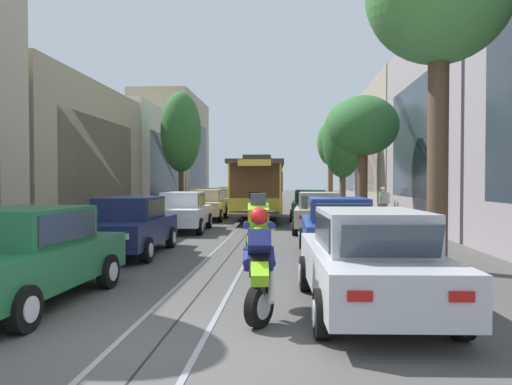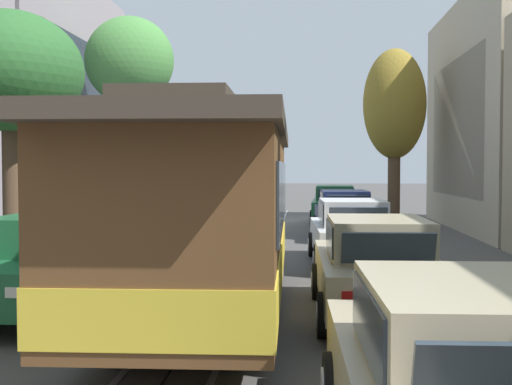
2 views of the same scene
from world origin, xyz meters
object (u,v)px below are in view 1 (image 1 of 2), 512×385
object	(u,v)px
parked_car_blue_far_left	(240,195)
parked_car_beige_mid_right	(318,212)
parked_car_blue_second_right	(337,227)
parked_car_green_fourth_right	(310,205)
pedestrian_on_right_pavement	(170,200)
parked_car_green_near_left	(23,256)
street_tree_kerb_right_mid	(343,141)
parked_car_red_sixth_left	(231,197)
cable_car_trolley	(259,188)
street_tree_kerb_right_fourth	(331,144)
pedestrian_crossing_far	(384,201)
parked_car_navy_second_left	(129,225)
motorcycle_with_rider	(259,254)
parked_car_white_mid_left	(183,211)
street_tree_kerb_right_second	(363,127)
street_tree_kerb_left_second	(181,133)
pedestrian_on_left_pavement	(382,201)
parked_car_silver_near_right	(370,260)
parked_car_beige_fifth_left	(221,200)
parked_car_beige_fourth_left	(207,205)

from	to	relation	value
parked_car_blue_far_left	parked_car_beige_mid_right	size ratio (longest dim) A/B	1.00
parked_car_blue_far_left	parked_car_blue_second_right	xyz separation A→B (m)	(5.59, -28.47, 0.00)
parked_car_green_fourth_right	pedestrian_on_right_pavement	world-z (taller)	parked_car_green_fourth_right
parked_car_green_near_left	street_tree_kerb_right_mid	bearing A→B (deg)	71.25
parked_car_blue_second_right	parked_car_red_sixth_left	bearing A→B (deg)	103.95
parked_car_red_sixth_left	cable_car_trolley	size ratio (longest dim) A/B	0.48
street_tree_kerb_right_fourth	pedestrian_crossing_far	distance (m)	16.51
parked_car_navy_second_left	motorcycle_with_rider	size ratio (longest dim) A/B	2.36
parked_car_beige_mid_right	street_tree_kerb_right_mid	xyz separation A→B (m)	(2.17, 11.05, 3.71)
parked_car_white_mid_left	street_tree_kerb_right_second	xyz separation A→B (m)	(7.47, 2.19, 3.57)
street_tree_kerb_left_second	street_tree_kerb_right_second	xyz separation A→B (m)	(9.66, -7.01, -0.54)
pedestrian_on_right_pavement	parked_car_blue_far_left	bearing A→B (deg)	77.09
parked_car_navy_second_left	pedestrian_on_left_pavement	xyz separation A→B (m)	(9.33, 12.65, 0.17)
parked_car_white_mid_left	parked_car_silver_near_right	xyz separation A→B (m)	(5.52, -11.47, 0.00)
motorcycle_with_rider	parked_car_white_mid_left	bearing A→B (deg)	107.74
parked_car_silver_near_right	pedestrian_on_left_pavement	world-z (taller)	pedestrian_on_left_pavement
street_tree_kerb_left_second	pedestrian_crossing_far	size ratio (longest dim) A/B	4.24
parked_car_beige_fifth_left	pedestrian_crossing_far	bearing A→B (deg)	-30.15
street_tree_kerb_right_fourth	pedestrian_on_left_pavement	world-z (taller)	street_tree_kerb_right_fourth
parked_car_beige_fourth_left	parked_car_blue_second_right	xyz separation A→B (m)	(5.58, -11.66, 0.00)
parked_car_red_sixth_left	parked_car_green_near_left	bearing A→B (deg)	-89.94
parked_car_green_fourth_right	parked_car_white_mid_left	bearing A→B (deg)	-133.53
parked_car_green_near_left	parked_car_green_fourth_right	size ratio (longest dim) A/B	1.00
parked_car_beige_fifth_left	parked_car_blue_far_left	xyz separation A→B (m)	(0.07, 11.14, 0.00)
parked_car_beige_fifth_left	street_tree_kerb_left_second	bearing A→B (deg)	-135.09
parked_car_white_mid_left	street_tree_kerb_right_mid	distance (m)	13.97
parked_car_green_fourth_right	pedestrian_crossing_far	xyz separation A→B (m)	(3.80, 0.28, 0.18)
pedestrian_on_left_pavement	pedestrian_crossing_far	size ratio (longest dim) A/B	0.99
street_tree_kerb_right_second	motorcycle_with_rider	bearing A→B (deg)	-104.40
parked_car_red_sixth_left	parked_car_blue_second_right	bearing A→B (deg)	-76.05
street_tree_kerb_right_mid	pedestrian_on_left_pavement	world-z (taller)	street_tree_kerb_right_mid
parked_car_beige_fifth_left	parked_car_blue_second_right	size ratio (longest dim) A/B	1.01
parked_car_blue_second_right	parked_car_white_mid_left	bearing A→B (deg)	132.59
parked_car_white_mid_left	parked_car_beige_fifth_left	distance (m)	11.28
street_tree_kerb_right_mid	street_tree_kerb_right_fourth	bearing A→B (deg)	89.16
parked_car_beige_fifth_left	cable_car_trolley	xyz separation A→B (m)	(2.76, -4.96, 0.86)
cable_car_trolley	pedestrian_on_right_pavement	bearing A→B (deg)	150.01
cable_car_trolley	pedestrian_on_right_pavement	distance (m)	6.56
parked_car_blue_second_right	pedestrian_on_right_pavement	world-z (taller)	parked_car_blue_second_right
parked_car_green_fourth_right	parked_car_beige_mid_right	bearing A→B (deg)	-89.19
parked_car_red_sixth_left	motorcycle_with_rider	size ratio (longest dim) A/B	2.37
parked_car_beige_mid_right	cable_car_trolley	xyz separation A→B (m)	(-2.76, 6.24, 0.86)
parked_car_beige_fourth_left	parked_car_blue_second_right	bearing A→B (deg)	-64.40
parked_car_green_fourth_right	pedestrian_on_right_pavement	distance (m)	9.20
parked_car_beige_fifth_left	street_tree_kerb_right_mid	bearing A→B (deg)	-1.14
pedestrian_on_right_pavement	parked_car_silver_near_right	bearing A→B (deg)	-68.01
parked_car_green_fourth_right	motorcycle_with_rider	bearing A→B (deg)	-94.91
cable_car_trolley	pedestrian_crossing_far	xyz separation A→B (m)	(6.48, -0.40, -0.68)
parked_car_beige_fourth_left	street_tree_kerb_right_fourth	size ratio (longest dim) A/B	0.61
cable_car_trolley	motorcycle_with_rider	size ratio (longest dim) A/B	4.93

